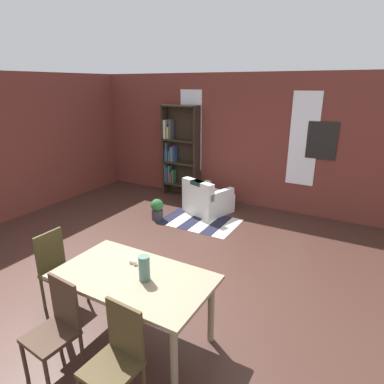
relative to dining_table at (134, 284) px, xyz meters
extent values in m
plane|color=#3F261F|center=(-0.60, 1.06, -0.68)|extent=(9.53, 9.53, 0.00)
cube|color=brown|center=(-0.60, 4.58, 0.75)|extent=(8.33, 0.12, 2.85)
cube|color=white|center=(-1.88, 4.51, 0.89)|extent=(0.55, 0.02, 1.85)
cube|color=white|center=(0.68, 4.51, 0.89)|extent=(0.55, 0.02, 1.85)
cube|color=#8F7A5E|center=(0.00, 0.00, 0.08)|extent=(1.62, 0.92, 0.04)
cylinder|color=#8F7A5E|center=(-0.71, -0.36, -0.31)|extent=(0.07, 0.07, 0.73)
cylinder|color=#8F7A5E|center=(0.71, -0.36, -0.31)|extent=(0.07, 0.07, 0.73)
cylinder|color=#8F7A5E|center=(-0.71, 0.36, -0.31)|extent=(0.07, 0.07, 0.73)
cylinder|color=#8F7A5E|center=(0.71, 0.36, -0.31)|extent=(0.07, 0.07, 0.73)
cylinder|color=#4C7266|center=(0.14, 0.00, 0.23)|extent=(0.11, 0.11, 0.26)
cylinder|color=silver|center=(-0.12, 0.17, 0.12)|extent=(0.04, 0.04, 0.05)
cylinder|color=silver|center=(-0.18, 0.18, 0.12)|extent=(0.04, 0.04, 0.04)
cube|color=#433B1E|center=(-1.11, 0.00, -0.23)|extent=(0.40, 0.40, 0.04)
cube|color=#433B1E|center=(-1.29, 0.00, 0.02)|extent=(0.03, 0.38, 0.50)
cylinder|color=#433B1E|center=(-0.93, -0.18, -0.46)|extent=(0.04, 0.04, 0.43)
cylinder|color=#433B1E|center=(-0.93, 0.18, -0.46)|extent=(0.04, 0.04, 0.43)
cylinder|color=#433B1E|center=(-1.29, -0.18, -0.46)|extent=(0.04, 0.04, 0.43)
cylinder|color=#433B1E|center=(-1.29, 0.18, -0.46)|extent=(0.04, 0.04, 0.43)
cube|color=#45361D|center=(0.36, -0.76, -0.23)|extent=(0.42, 0.42, 0.04)
cube|color=#45361D|center=(0.37, -0.58, 0.02)|extent=(0.38, 0.05, 0.50)
cylinder|color=#45361D|center=(0.19, -0.57, -0.46)|extent=(0.04, 0.04, 0.43)
cube|color=#402B1E|center=(-0.36, -0.76, -0.23)|extent=(0.43, 0.43, 0.04)
cube|color=#402B1E|center=(-0.35, -0.58, 0.02)|extent=(0.38, 0.06, 0.50)
cylinder|color=#402B1E|center=(-0.56, -0.93, -0.46)|extent=(0.04, 0.04, 0.43)
cylinder|color=#402B1E|center=(-0.20, -0.95, -0.46)|extent=(0.04, 0.04, 0.43)
cylinder|color=#402B1E|center=(-0.53, -0.57, -0.46)|extent=(0.04, 0.04, 0.43)
cylinder|color=#402B1E|center=(-0.17, -0.60, -0.46)|extent=(0.04, 0.04, 0.43)
cube|color=#2D2319|center=(-2.50, 4.33, 0.40)|extent=(0.04, 0.28, 2.16)
cube|color=#2D2319|center=(-1.63, 4.33, 0.40)|extent=(0.04, 0.28, 2.16)
cube|color=#2D2319|center=(-2.07, 4.46, 0.40)|extent=(0.91, 0.01, 2.16)
cube|color=#2D2319|center=(-2.07, 4.33, -0.41)|extent=(0.87, 0.28, 0.04)
cube|color=#4C4C51|center=(-2.46, 4.33, -0.16)|extent=(0.04, 0.21, 0.46)
cube|color=#284C8C|center=(-2.42, 4.33, -0.20)|extent=(0.03, 0.20, 0.38)
cube|color=#33724C|center=(-2.38, 4.33, -0.18)|extent=(0.03, 0.15, 0.43)
cube|color=#B22D28|center=(-2.32, 4.33, -0.26)|extent=(0.05, 0.19, 0.26)
cube|color=#33724C|center=(-2.26, 4.33, -0.23)|extent=(0.04, 0.16, 0.32)
cube|color=#2D2319|center=(-2.07, 4.33, 0.13)|extent=(0.87, 0.28, 0.04)
cube|color=#284C8C|center=(-2.46, 4.33, 0.28)|extent=(0.04, 0.17, 0.27)
cube|color=#4C4C51|center=(-2.43, 4.33, 0.38)|extent=(0.03, 0.21, 0.45)
cube|color=#284C8C|center=(-2.40, 4.33, 0.30)|extent=(0.03, 0.24, 0.30)
cube|color=#33724C|center=(-2.35, 4.33, 0.28)|extent=(0.03, 0.21, 0.25)
cube|color=#33724C|center=(-2.30, 4.33, 0.32)|extent=(0.04, 0.20, 0.34)
cube|color=#8C4C8C|center=(-2.26, 4.33, 0.34)|extent=(0.03, 0.24, 0.38)
cube|color=#284C8C|center=(-2.23, 4.33, 0.32)|extent=(0.03, 0.19, 0.33)
cube|color=#2D2319|center=(-2.07, 4.33, 0.67)|extent=(0.87, 0.28, 0.04)
cube|color=white|center=(-2.46, 4.33, 0.91)|extent=(0.05, 0.21, 0.44)
cube|color=#33724C|center=(-2.41, 4.33, 0.86)|extent=(0.03, 0.14, 0.33)
cube|color=gold|center=(-2.37, 4.33, 0.84)|extent=(0.04, 0.21, 0.29)
cube|color=#4C4C51|center=(-2.31, 4.33, 0.92)|extent=(0.04, 0.18, 0.46)
cube|color=#2D2319|center=(-2.07, 4.33, 1.46)|extent=(0.87, 0.28, 0.04)
cube|color=silver|center=(-0.98, 3.67, -0.48)|extent=(1.01, 1.01, 0.40)
cube|color=silver|center=(-1.08, 3.36, -0.10)|extent=(0.81, 0.40, 0.35)
cube|color=silver|center=(-0.66, 3.56, -0.20)|extent=(0.33, 0.72, 0.15)
cube|color=silver|center=(-1.30, 3.77, -0.20)|extent=(0.33, 0.72, 0.15)
cube|color=#19382D|center=(-1.08, 3.36, 0.03)|extent=(0.32, 0.25, 0.08)
cylinder|color=#333338|center=(-1.69, 2.78, -0.58)|extent=(0.23, 0.23, 0.20)
sphere|color=#2D6B33|center=(-1.69, 2.78, -0.38)|extent=(0.25, 0.25, 0.25)
cube|color=#1E1E33|center=(-1.51, 3.10, -0.67)|extent=(0.25, 1.00, 0.01)
cube|color=silver|center=(-1.26, 3.10, -0.67)|extent=(0.25, 1.00, 0.01)
cube|color=#1E1E33|center=(-1.01, 3.10, -0.67)|extent=(0.25, 1.00, 0.01)
cube|color=silver|center=(-0.76, 3.10, -0.67)|extent=(0.25, 1.00, 0.01)
cube|color=#1E1E33|center=(-0.51, 3.10, -0.67)|extent=(0.25, 1.00, 0.01)
cube|color=silver|center=(-0.27, 3.10, -0.67)|extent=(0.25, 1.00, 0.01)
cube|color=black|center=(1.03, 4.50, 0.90)|extent=(0.56, 0.03, 0.72)
camera|label=1|loc=(1.92, -2.20, 1.95)|focal=30.46mm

